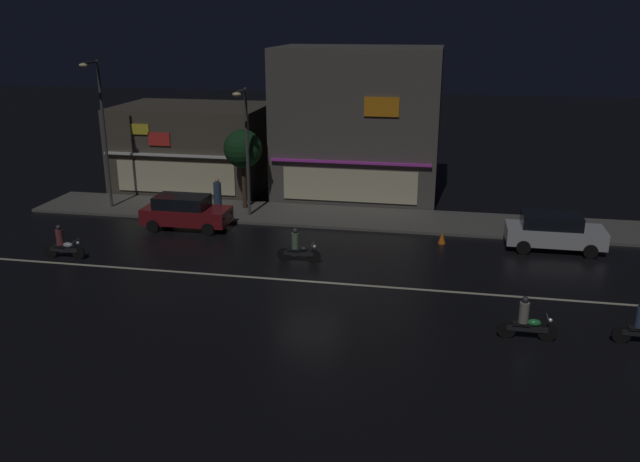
{
  "coord_description": "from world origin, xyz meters",
  "views": [
    {
      "loc": [
        4.99,
        -23.88,
        10.05
      ],
      "look_at": [
        -0.33,
        3.95,
        0.85
      ],
      "focal_mm": 36.93,
      "sensor_mm": 36.0,
      "label": 1
    }
  ],
  "objects_px": {
    "pedestrian_on_sidewalk": "(218,198)",
    "motorcycle_trailing_far": "(298,248)",
    "motorcycle_opposite_lane": "(63,244)",
    "streetlamp_west": "(102,124)",
    "motorcycle_lead": "(526,322)",
    "streetlamp_mid": "(246,142)",
    "traffic_cone": "(442,238)",
    "parked_car_trailing": "(185,212)",
    "parked_car_near_kerb": "(554,231)"
  },
  "relations": [
    {
      "from": "streetlamp_mid",
      "to": "pedestrian_on_sidewalk",
      "type": "bearing_deg",
      "value": 177.78
    },
    {
      "from": "pedestrian_on_sidewalk",
      "to": "motorcycle_lead",
      "type": "bearing_deg",
      "value": 50.6
    },
    {
      "from": "motorcycle_trailing_far",
      "to": "streetlamp_west",
      "type": "bearing_deg",
      "value": 159.88
    },
    {
      "from": "motorcycle_trailing_far",
      "to": "streetlamp_mid",
      "type": "bearing_deg",
      "value": 130.86
    },
    {
      "from": "parked_car_near_kerb",
      "to": "parked_car_trailing",
      "type": "bearing_deg",
      "value": -179.52
    },
    {
      "from": "streetlamp_west",
      "to": "motorcycle_trailing_far",
      "type": "distance_m",
      "value": 13.93
    },
    {
      "from": "parked_car_trailing",
      "to": "motorcycle_trailing_far",
      "type": "distance_m",
      "value": 7.47
    },
    {
      "from": "streetlamp_west",
      "to": "parked_car_trailing",
      "type": "relative_size",
      "value": 1.83
    },
    {
      "from": "pedestrian_on_sidewalk",
      "to": "traffic_cone",
      "type": "height_order",
      "value": "pedestrian_on_sidewalk"
    },
    {
      "from": "pedestrian_on_sidewalk",
      "to": "parked_car_near_kerb",
      "type": "bearing_deg",
      "value": 81.74
    },
    {
      "from": "parked_car_near_kerb",
      "to": "motorcycle_trailing_far",
      "type": "height_order",
      "value": "parked_car_near_kerb"
    },
    {
      "from": "pedestrian_on_sidewalk",
      "to": "motorcycle_lead",
      "type": "distance_m",
      "value": 18.54
    },
    {
      "from": "motorcycle_opposite_lane",
      "to": "traffic_cone",
      "type": "bearing_deg",
      "value": 20.0
    },
    {
      "from": "streetlamp_west",
      "to": "traffic_cone",
      "type": "bearing_deg",
      "value": -7.32
    },
    {
      "from": "streetlamp_mid",
      "to": "parked_car_near_kerb",
      "type": "xyz_separation_m",
      "value": [
        15.01,
        -2.05,
        -3.2
      ]
    },
    {
      "from": "streetlamp_west",
      "to": "streetlamp_mid",
      "type": "height_order",
      "value": "streetlamp_west"
    },
    {
      "from": "motorcycle_lead",
      "to": "motorcycle_trailing_far",
      "type": "relative_size",
      "value": 1.0
    },
    {
      "from": "motorcycle_opposite_lane",
      "to": "motorcycle_trailing_far",
      "type": "distance_m",
      "value": 10.3
    },
    {
      "from": "streetlamp_west",
      "to": "motorcycle_trailing_far",
      "type": "height_order",
      "value": "streetlamp_west"
    },
    {
      "from": "pedestrian_on_sidewalk",
      "to": "motorcycle_opposite_lane",
      "type": "height_order",
      "value": "pedestrian_on_sidewalk"
    },
    {
      "from": "motorcycle_opposite_lane",
      "to": "streetlamp_west",
      "type": "bearing_deg",
      "value": 105.57
    },
    {
      "from": "pedestrian_on_sidewalk",
      "to": "motorcycle_trailing_far",
      "type": "xyz_separation_m",
      "value": [
        5.63,
        -5.87,
        -0.4
      ]
    },
    {
      "from": "streetlamp_mid",
      "to": "traffic_cone",
      "type": "relative_size",
      "value": 12.02
    },
    {
      "from": "parked_car_trailing",
      "to": "motorcycle_opposite_lane",
      "type": "xyz_separation_m",
      "value": [
        -3.65,
        -5.07,
        -0.24
      ]
    },
    {
      "from": "parked_car_trailing",
      "to": "motorcycle_trailing_far",
      "type": "relative_size",
      "value": 2.26
    },
    {
      "from": "pedestrian_on_sidewalk",
      "to": "parked_car_trailing",
      "type": "height_order",
      "value": "pedestrian_on_sidewalk"
    },
    {
      "from": "motorcycle_opposite_lane",
      "to": "motorcycle_lead",
      "type": "bearing_deg",
      "value": -9.76
    },
    {
      "from": "parked_car_near_kerb",
      "to": "parked_car_trailing",
      "type": "relative_size",
      "value": 1.0
    },
    {
      "from": "streetlamp_west",
      "to": "traffic_cone",
      "type": "distance_m",
      "value": 18.68
    },
    {
      "from": "parked_car_trailing",
      "to": "motorcycle_lead",
      "type": "bearing_deg",
      "value": 149.1
    },
    {
      "from": "parked_car_trailing",
      "to": "motorcycle_opposite_lane",
      "type": "relative_size",
      "value": 2.26
    },
    {
      "from": "motorcycle_opposite_lane",
      "to": "motorcycle_trailing_far",
      "type": "relative_size",
      "value": 1.0
    },
    {
      "from": "streetlamp_mid",
      "to": "motorcycle_lead",
      "type": "height_order",
      "value": "streetlamp_mid"
    },
    {
      "from": "parked_car_near_kerb",
      "to": "motorcycle_lead",
      "type": "distance_m",
      "value": 9.63
    },
    {
      "from": "parked_car_near_kerb",
      "to": "parked_car_trailing",
      "type": "distance_m",
      "value": 17.57
    },
    {
      "from": "parked_car_near_kerb",
      "to": "motorcycle_opposite_lane",
      "type": "distance_m",
      "value": 21.86
    },
    {
      "from": "parked_car_near_kerb",
      "to": "motorcycle_trailing_far",
      "type": "bearing_deg",
      "value": -161.2
    },
    {
      "from": "streetlamp_mid",
      "to": "motorcycle_trailing_far",
      "type": "distance_m",
      "value": 7.83
    },
    {
      "from": "parked_car_trailing",
      "to": "streetlamp_west",
      "type": "bearing_deg",
      "value": -23.7
    },
    {
      "from": "parked_car_near_kerb",
      "to": "motorcycle_opposite_lane",
      "type": "bearing_deg",
      "value": -166.19
    },
    {
      "from": "motorcycle_trailing_far",
      "to": "motorcycle_lead",
      "type": "bearing_deg",
      "value": -25.85
    },
    {
      "from": "motorcycle_trailing_far",
      "to": "pedestrian_on_sidewalk",
      "type": "bearing_deg",
      "value": 140.28
    },
    {
      "from": "motorcycle_opposite_lane",
      "to": "traffic_cone",
      "type": "height_order",
      "value": "motorcycle_opposite_lane"
    },
    {
      "from": "pedestrian_on_sidewalk",
      "to": "motorcycle_trailing_far",
      "type": "distance_m",
      "value": 8.15
    },
    {
      "from": "motorcycle_lead",
      "to": "traffic_cone",
      "type": "xyz_separation_m",
      "value": [
        -2.81,
        9.28,
        -0.36
      ]
    },
    {
      "from": "parked_car_trailing",
      "to": "traffic_cone",
      "type": "relative_size",
      "value": 7.82
    },
    {
      "from": "pedestrian_on_sidewalk",
      "to": "motorcycle_opposite_lane",
      "type": "relative_size",
      "value": 1.02
    },
    {
      "from": "motorcycle_opposite_lane",
      "to": "motorcycle_trailing_far",
      "type": "xyz_separation_m",
      "value": [
        10.19,
        1.46,
        0.0
      ]
    },
    {
      "from": "motorcycle_lead",
      "to": "traffic_cone",
      "type": "bearing_deg",
      "value": -81.56
    },
    {
      "from": "parked_car_trailing",
      "to": "motorcycle_lead",
      "type": "distance_m",
      "value": 17.99
    }
  ]
}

